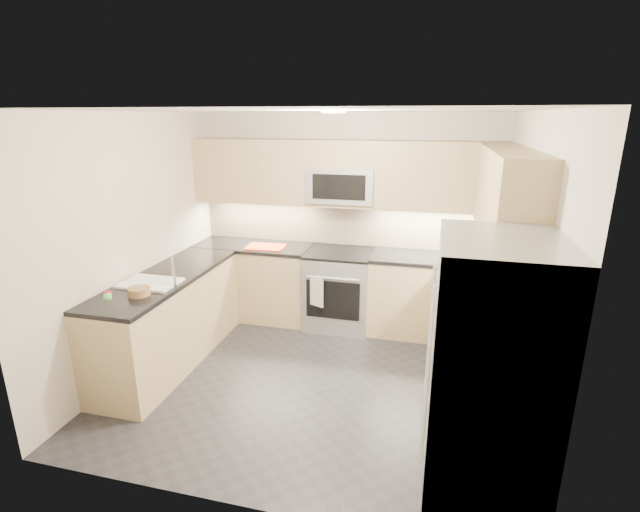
{
  "coord_description": "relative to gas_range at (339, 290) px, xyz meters",
  "views": [
    {
      "loc": [
        1.05,
        -3.83,
        2.46
      ],
      "look_at": [
        0.0,
        0.35,
        1.15
      ],
      "focal_mm": 26.0,
      "sensor_mm": 36.0,
      "label": 1
    }
  ],
  "objects": [
    {
      "name": "refrigerator",
      "position": [
        1.45,
        -2.43,
        0.45
      ],
      "size": [
        0.7,
        0.9,
        1.8
      ],
      "primitive_type": "cube",
      "color": "#A3A7AB",
      "rests_on": "floor"
    },
    {
      "name": "faucet",
      "position": [
        -1.24,
        -1.53,
        0.62
      ],
      "size": [
        0.03,
        0.03,
        0.28
      ],
      "primitive_type": "cylinder",
      "color": "silver",
      "rests_on": "countertop_peninsula"
    },
    {
      "name": "sink_basin",
      "position": [
        -1.5,
        -1.53,
        0.42
      ],
      "size": [
        0.52,
        0.38,
        0.16
      ],
      "primitive_type": "cube",
      "color": "white",
      "rests_on": "base_cab_peninsula"
    },
    {
      "name": "backsplash_right",
      "position": [
        1.8,
        -0.82,
        0.74
      ],
      "size": [
        0.01,
        2.3,
        0.51
      ],
      "primitive_type": "cube",
      "color": "#BFAC8A",
      "rests_on": "wall_right"
    },
    {
      "name": "ceiling",
      "position": [
        0.0,
        -1.28,
        2.04
      ],
      "size": [
        3.6,
        3.2,
        0.02
      ],
      "primitive_type": "cube",
      "color": "beige",
      "rests_on": "wall_back"
    },
    {
      "name": "wall_left",
      "position": [
        -1.8,
        -1.28,
        0.79
      ],
      "size": [
        0.02,
        3.2,
        2.5
      ],
      "primitive_type": "cube",
      "color": "beige",
      "rests_on": "floor"
    },
    {
      "name": "countertop_back_left",
      "position": [
        -1.09,
        0.02,
        0.47
      ],
      "size": [
        1.42,
        0.63,
        0.04
      ],
      "primitive_type": "cube",
      "color": "black",
      "rests_on": "base_cab_back_left"
    },
    {
      "name": "wall_front",
      "position": [
        0.0,
        -2.88,
        0.79
      ],
      "size": [
        3.6,
        0.02,
        2.5
      ],
      "primitive_type": "cube",
      "color": "beige",
      "rests_on": "floor"
    },
    {
      "name": "base_cab_right",
      "position": [
        1.5,
        -1.12,
        -0.01
      ],
      "size": [
        0.6,
        1.7,
        0.9
      ],
      "primitive_type": "cube",
      "color": "tan",
      "rests_on": "floor"
    },
    {
      "name": "utensil_bowl",
      "position": [
        1.52,
        -0.02,
        0.56
      ],
      "size": [
        0.3,
        0.3,
        0.14
      ],
      "primitive_type": "cylinder",
      "rotation": [
        0.0,
        0.0,
        0.26
      ],
      "color": "#65AF4B",
      "rests_on": "countertop_back_right"
    },
    {
      "name": "countertop_back_right",
      "position": [
        1.09,
        0.02,
        0.47
      ],
      "size": [
        1.42,
        0.63,
        0.04
      ],
      "primitive_type": "cube",
      "color": "black",
      "rests_on": "base_cab_back_right"
    },
    {
      "name": "wall_right",
      "position": [
        1.8,
        -1.28,
        0.79
      ],
      "size": [
        0.02,
        3.2,
        2.5
      ],
      "primitive_type": "cube",
      "color": "beige",
      "rests_on": "floor"
    },
    {
      "name": "microwave_door",
      "position": [
        0.0,
        -0.08,
        1.24
      ],
      "size": [
        0.6,
        0.01,
        0.28
      ],
      "primitive_type": "cube",
      "color": "black",
      "rests_on": "microwave"
    },
    {
      "name": "gas_range",
      "position": [
        0.0,
        0.0,
        0.0
      ],
      "size": [
        0.76,
        0.65,
        0.91
      ],
      "primitive_type": "cube",
      "color": "#929499",
      "rests_on": "floor"
    },
    {
      "name": "countertop_right",
      "position": [
        1.5,
        -1.12,
        0.47
      ],
      "size": [
        0.63,
        1.7,
        0.04
      ],
      "primitive_type": "cube",
      "color": "black",
      "rests_on": "base_cab_right"
    },
    {
      "name": "fridge_handle_left",
      "position": [
        1.08,
        -2.61,
        0.49
      ],
      "size": [
        0.02,
        0.02,
        1.2
      ],
      "primitive_type": "cylinder",
      "color": "#B2B5BA",
      "rests_on": "refrigerator"
    },
    {
      "name": "fruit_apple",
      "position": [
        -1.5,
        -2.1,
        0.6
      ],
      "size": [
        0.07,
        0.07,
        0.07
      ],
      "primitive_type": "sphere",
      "color": "red",
      "rests_on": "fruit_basket"
    },
    {
      "name": "upper_cab_right",
      "position": [
        1.62,
        -1.0,
        1.37
      ],
      "size": [
        0.35,
        1.95,
        0.75
      ],
      "primitive_type": "cube",
      "color": "tan",
      "rests_on": "wall_right"
    },
    {
      "name": "base_cab_peninsula",
      "position": [
        -1.5,
        -1.28,
        -0.01
      ],
      "size": [
        0.6,
        2.0,
        0.9
      ],
      "primitive_type": "cube",
      "color": "tan",
      "rests_on": "floor"
    },
    {
      "name": "base_cab_back_left",
      "position": [
        -1.09,
        0.02,
        -0.01
      ],
      "size": [
        1.42,
        0.6,
        0.9
      ],
      "primitive_type": "cube",
      "color": "tan",
      "rests_on": "floor"
    },
    {
      "name": "cutting_board",
      "position": [
        -0.89,
        -0.07,
        0.49
      ],
      "size": [
        0.47,
        0.34,
        0.01
      ],
      "primitive_type": "cube",
      "rotation": [
        0.0,
        0.0,
        0.06
      ],
      "color": "#E94215",
      "rests_on": "countertop_back_left"
    },
    {
      "name": "fruit_pear",
      "position": [
        -1.46,
        -2.15,
        0.6
      ],
      "size": [
        0.07,
        0.07,
        0.07
      ],
      "primitive_type": "sphere",
      "color": "green",
      "rests_on": "fruit_basket"
    },
    {
      "name": "fruit_basket",
      "position": [
        -1.43,
        -1.8,
        0.52
      ],
      "size": [
        0.23,
        0.23,
        0.07
      ],
      "primitive_type": "cylinder",
      "rotation": [
        0.0,
        0.0,
        -0.23
      ],
      "color": "olive",
      "rests_on": "countertop_peninsula"
    },
    {
      "name": "microwave",
      "position": [
        0.0,
        0.12,
        1.24
      ],
      "size": [
        0.76,
        0.4,
        0.4
      ],
      "primitive_type": "cube",
      "color": "#9E9FA6",
      "rests_on": "upper_cab_back"
    },
    {
      "name": "backsplash_back",
      "position": [
        0.0,
        0.32,
        0.74
      ],
      "size": [
        3.6,
        0.01,
        0.51
      ],
      "primitive_type": "cube",
      "color": "#BFAC8A",
      "rests_on": "wall_back"
    },
    {
      "name": "wall_back",
      "position": [
        0.0,
        0.32,
        0.79
      ],
      "size": [
        3.6,
        0.02,
        2.5
      ],
      "primitive_type": "cube",
      "color": "beige",
      "rests_on": "floor"
    },
    {
      "name": "floor",
      "position": [
        0.0,
        -1.28,
        -0.46
      ],
      "size": [
        3.6,
        3.2,
        0.0
      ],
      "primitive_type": "cube",
      "color": "#26252A",
      "rests_on": "ground"
    },
    {
      "name": "oven_door_glass",
      "position": [
        0.0,
        -0.33,
        -0.01
      ],
      "size": [
        0.62,
        0.02,
        0.45
      ],
      "primitive_type": "cube",
      "color": "black",
      "rests_on": "gas_range"
    },
    {
      "name": "dish_towel_check",
      "position": [
        -0.18,
        -0.37,
        0.1
      ],
      "size": [
        0.17,
        0.09,
        0.35
      ],
      "primitive_type": "cube",
      "rotation": [
        0.0,
        0.0,
        -0.43
      ],
      "color": "silver",
      "rests_on": "oven_handle"
    },
    {
      "name": "oven_handle",
      "position": [
        0.0,
        -0.35,
        0.26
      ],
      "size": [
        0.6,
        0.02,
        0.02
      ],
      "primitive_type": "cylinder",
      "rotation": [
        0.0,
        1.57,
        0.0
      ],
      "color": "#B2B5BA",
      "rests_on": "gas_range"
    },
    {
      "name": "fridge_handle_right",
      "position": [
        1.08,
        -2.25,
        0.49
      ],
      "size": [
        0.02,
        0.02,
        1.2
      ],
      "primitive_type": "cylinder",
      "color": "#B2B5BA",
      "rests_on": "refrigerator"
    },
    {
      "name": "upper_cab_back",
      "position": [
        0.0,
        0.15,
        1.37
      ],
      "size": [
        3.6,
        0.35,
        0.75
      ],
      "primitive_type": "cube",
      "color": "tan",
      "rests_on": "wall_back"
    },
    {
      "name": "countertop_peninsula",
      "position": [
        -1.5,
        -1.28,
        0.47
      ],
      "size": [
        0.63,
        2.0,
        0.04
      ],
      "primitive_type": "cube",
      "color": "black",
      "rests_on": "base_cab_peninsula"
    },
    {
      "name": "range_cooktop",
      "position": [
        0.0,
        0.0,
        0.46
      ],
      "size": [
        0.76,
        0.65,
        0.03
      ],
      "primitive_type": "cube",
      "color": "black",
      "rests_on": "gas_range"
    },
    {
      "name": "base_cab_back_right",
      "position": [
        1.09,
        0.02,
        -0.01
      ],
      "size": [
        1.42,
        0.6,
        0.9
      ],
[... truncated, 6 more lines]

